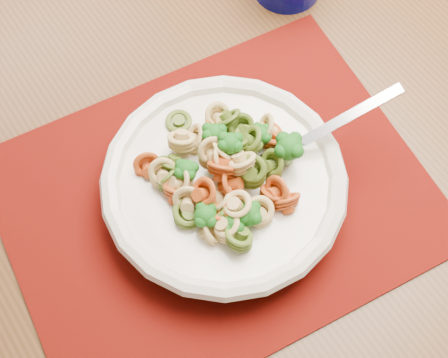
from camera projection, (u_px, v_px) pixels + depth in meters
dining_table at (128, 190)px, 0.75m from camera, size 1.55×1.03×0.72m
placemat at (216, 198)px, 0.65m from camera, size 0.48×0.40×0.00m
pasta_bowl at (224, 184)px, 0.63m from camera, size 0.25×0.25×0.05m
pasta_broccoli_heap at (224, 176)px, 0.61m from camera, size 0.21×0.21×0.06m
fork at (280, 155)px, 0.62m from camera, size 0.18×0.07×0.08m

